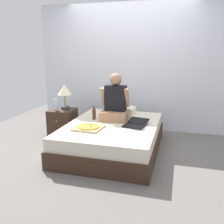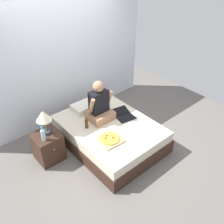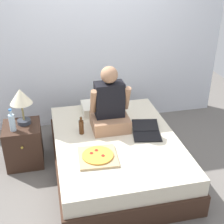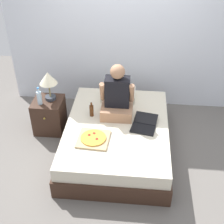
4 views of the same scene
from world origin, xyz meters
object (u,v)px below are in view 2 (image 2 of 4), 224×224
Objects in this scene: pizza_box at (110,139)px; lamp_on_left_nightstand at (44,117)px; beer_bottle_on_bed at (87,124)px; bed at (109,133)px; nightstand_left at (48,147)px; water_bottle at (43,135)px; person_seated at (99,106)px; laptop at (124,115)px.

lamp_on_left_nightstand is at bearing 134.21° from pizza_box.
bed is at bearing -25.25° from beer_bottle_on_bed.
nightstand_left is (-1.08, 0.38, 0.04)m from bed.
person_seated is at bearing -2.29° from water_bottle.
pizza_box is (-0.26, -0.59, -0.27)m from person_seated.
water_bottle reaches higher than nightstand_left.
lamp_on_left_nightstand is at bearing 157.29° from bed.
pizza_box is at bearing -45.79° from lamp_on_left_nightstand.
pizza_box is at bearing -152.42° from laptop.
pizza_box is (-0.28, -0.34, 0.25)m from bed.
bed is at bearing -22.71° from lamp_on_left_nightstand.
pizza_box is (0.88, -0.64, -0.17)m from water_bottle.
laptop is at bearing -1.03° from bed.
lamp_on_left_nightstand is 1.04m from person_seated.
water_bottle reaches higher than beer_bottle_on_bed.
person_seated reaches higher than bed.
water_bottle is (-0.12, -0.14, -0.22)m from lamp_on_left_nightstand.
laptop reaches higher than pizza_box.
nightstand_left is 1.10m from pizza_box.
pizza_box is (0.80, -0.73, 0.20)m from nightstand_left.
bed is 4.13× the size of laptop.
person_seated is 0.41m from beer_bottle_on_bed.
beer_bottle_on_bed is (0.66, -0.25, -0.31)m from lamp_on_left_nightstand.
laptop is at bearing -17.40° from lamp_on_left_nightstand.
water_bottle is at bearing 177.71° from person_seated.
beer_bottle_on_bed is at bearing 166.08° from laptop.
beer_bottle_on_bed is (-0.75, 0.18, 0.07)m from laptop.
nightstand_left is 0.39m from water_bottle.
person_seated reaches higher than nightstand_left.
nightstand_left is at bearing 48.35° from water_bottle.
nightstand_left is 1.51m from laptop.
bed is at bearing -14.24° from water_bottle.
laptop is (1.40, -0.44, -0.38)m from lamp_on_left_nightstand.
water_bottle is at bearing 168.87° from laptop.
nightstand_left reaches higher than bed.
nightstand_left is at bearing 172.69° from person_seated.
person_seated is at bearing -7.31° from nightstand_left.
water_bottle reaches higher than bed.
bed is 2.47× the size of person_seated.
nightstand_left is at bearing 163.63° from beer_bottle_on_bed.
person_seated is at bearing 11.01° from beer_bottle_on_bed.
pizza_box is at bearing -42.41° from nightstand_left.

